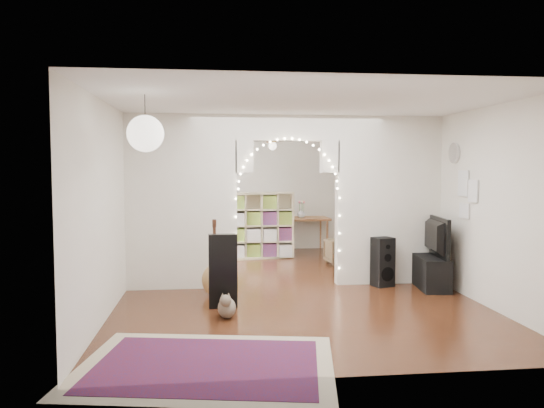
{
  "coord_description": "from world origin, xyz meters",
  "views": [
    {
      "loc": [
        -1.2,
        -8.29,
        1.89
      ],
      "look_at": [
        -0.21,
        0.3,
        1.28
      ],
      "focal_mm": 35.0,
      "sensor_mm": 36.0,
      "label": 1
    }
  ],
  "objects": [
    {
      "name": "fairy_lights",
      "position": [
        0.0,
        -0.13,
        1.55
      ],
      "size": [
        1.64,
        0.04,
        1.6
      ],
      "primitive_type": null,
      "color": "#FFEABF",
      "rests_on": "divider_wall"
    },
    {
      "name": "tabby_cat",
      "position": [
        -1.02,
        -1.76,
        0.14
      ],
      "size": [
        0.27,
        0.54,
        0.35
      ],
      "rotation": [
        0.0,
        0.0,
        -0.13
      ],
      "color": "brown",
      "rests_on": "floor"
    },
    {
      "name": "dining_chair_right",
      "position": [
        1.3,
        1.69,
        0.25
      ],
      "size": [
        0.58,
        0.6,
        0.49
      ],
      "primitive_type": "imported",
      "rotation": [
        0.0,
        0.0,
        0.11
      ],
      "color": "brown",
      "rests_on": "floor"
    },
    {
      "name": "bookcase",
      "position": [
        -0.17,
        2.56,
        0.68
      ],
      "size": [
        1.37,
        0.55,
        1.37
      ],
      "primitive_type": "cube",
      "rotation": [
        0.0,
        0.0,
        0.17
      ],
      "color": "beige",
      "rests_on": "floor"
    },
    {
      "name": "divider_wall",
      "position": [
        0.0,
        0.0,
        1.42
      ],
      "size": [
        5.0,
        0.2,
        2.7
      ],
      "color": "silver",
      "rests_on": "floor"
    },
    {
      "name": "floor",
      "position": [
        0.0,
        0.0,
        0.0
      ],
      "size": [
        7.5,
        7.5,
        0.0
      ],
      "primitive_type": "plane",
      "color": "black",
      "rests_on": "ground"
    },
    {
      "name": "wall_left",
      "position": [
        -2.5,
        0.0,
        1.35
      ],
      "size": [
        0.02,
        7.5,
        2.7
      ],
      "primitive_type": "cube",
      "color": "silver",
      "rests_on": "floor"
    },
    {
      "name": "wall_back",
      "position": [
        0.0,
        3.75,
        1.35
      ],
      "size": [
        5.0,
        0.02,
        2.7
      ],
      "primitive_type": "cube",
      "color": "silver",
      "rests_on": "floor"
    },
    {
      "name": "wall_clock",
      "position": [
        2.48,
        -0.6,
        2.1
      ],
      "size": [
        0.03,
        0.31,
        0.31
      ],
      "primitive_type": "cylinder",
      "rotation": [
        0.0,
        1.57,
        0.0
      ],
      "color": "white",
      "rests_on": "wall_right"
    },
    {
      "name": "acoustic_guitar",
      "position": [
        -1.15,
        -0.55,
        0.42
      ],
      "size": [
        0.39,
        0.16,
        0.95
      ],
      "rotation": [
        0.0,
        0.0,
        -0.08
      ],
      "color": "tan",
      "rests_on": "floor"
    },
    {
      "name": "media_console",
      "position": [
        2.2,
        -0.43,
        0.25
      ],
      "size": [
        0.52,
        1.04,
        0.5
      ],
      "primitive_type": "cube",
      "rotation": [
        0.0,
        0.0,
        -0.12
      ],
      "color": "black",
      "rests_on": "floor"
    },
    {
      "name": "wall_front",
      "position": [
        0.0,
        -3.75,
        1.35
      ],
      "size": [
        5.0,
        0.02,
        2.7
      ],
      "primitive_type": "cube",
      "color": "silver",
      "rests_on": "floor"
    },
    {
      "name": "wall_right",
      "position": [
        2.5,
        0.0,
        1.35
      ],
      "size": [
        0.02,
        7.5,
        2.7
      ],
      "primitive_type": "cube",
      "color": "silver",
      "rests_on": "floor"
    },
    {
      "name": "window",
      "position": [
        -2.47,
        1.8,
        1.5
      ],
      "size": [
        0.04,
        1.2,
        1.4
      ],
      "primitive_type": "cube",
      "color": "white",
      "rests_on": "wall_left"
    },
    {
      "name": "ceiling_fan",
      "position": [
        0.0,
        2.0,
        2.4
      ],
      "size": [
        1.1,
        1.1,
        0.3
      ],
      "primitive_type": null,
      "color": "#AB8339",
      "rests_on": "ceiling"
    },
    {
      "name": "ceiling",
      "position": [
        0.0,
        0.0,
        2.7
      ],
      "size": [
        5.0,
        7.5,
        0.02
      ],
      "primitive_type": "cube",
      "color": "white",
      "rests_on": "wall_back"
    },
    {
      "name": "flower_vase",
      "position": [
        0.82,
        3.43,
        0.85
      ],
      "size": [
        0.19,
        0.19,
        0.19
      ],
      "primitive_type": "imported",
      "rotation": [
        0.0,
        0.0,
        0.03
      ],
      "color": "silver",
      "rests_on": "dining_table"
    },
    {
      "name": "floor_speaker",
      "position": [
        1.5,
        -0.25,
        0.39
      ],
      "size": [
        0.37,
        0.34,
        0.78
      ],
      "rotation": [
        0.0,
        0.0,
        0.3
      ],
      "color": "black",
      "rests_on": "floor"
    },
    {
      "name": "dining_chair_left",
      "position": [
        -0.45,
        3.0,
        0.24
      ],
      "size": [
        0.64,
        0.65,
        0.47
      ],
      "primitive_type": "imported",
      "rotation": [
        0.0,
        0.0,
        -0.29
      ],
      "color": "brown",
      "rests_on": "floor"
    },
    {
      "name": "guitar_case",
      "position": [
        -1.05,
        -1.25,
        0.5
      ],
      "size": [
        0.39,
        0.15,
        1.0
      ],
      "primitive_type": "cube",
      "rotation": [
        0.0,
        0.0,
        0.05
      ],
      "color": "black",
      "rests_on": "floor"
    },
    {
      "name": "picture_frames",
      "position": [
        2.48,
        -1.0,
        1.5
      ],
      "size": [
        0.02,
        0.5,
        0.7
      ],
      "primitive_type": null,
      "color": "white",
      "rests_on": "wall_right"
    },
    {
      "name": "dining_table",
      "position": [
        0.82,
        3.43,
        0.68
      ],
      "size": [
        1.22,
        0.84,
        0.76
      ],
      "rotation": [
        0.0,
        0.0,
        0.03
      ],
      "color": "brown",
      "rests_on": "floor"
    },
    {
      "name": "paper_lantern",
      "position": [
        -1.9,
        -2.4,
        2.25
      ],
      "size": [
        0.4,
        0.4,
        0.4
      ],
      "primitive_type": "sphere",
      "color": "white",
      "rests_on": "ceiling"
    },
    {
      "name": "area_rug",
      "position": [
        -1.26,
        -3.34,
        0.01
      ],
      "size": [
        2.68,
        2.2,
        0.02
      ],
      "primitive_type": "cube",
      "rotation": [
        0.0,
        0.0,
        -0.18
      ],
      "color": "maroon",
      "rests_on": "floor"
    },
    {
      "name": "tv",
      "position": [
        2.2,
        -0.43,
        0.81
      ],
      "size": [
        0.27,
        1.08,
        0.62
      ],
      "primitive_type": "imported",
      "rotation": [
        0.0,
        0.0,
        1.45
      ],
      "color": "black",
      "rests_on": "media_console"
    }
  ]
}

